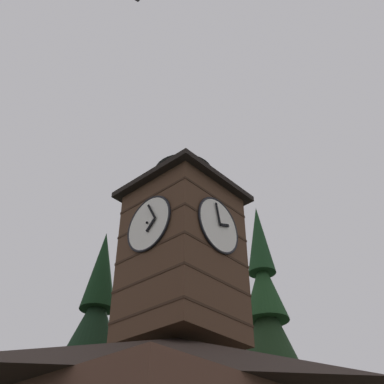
{
  "coord_description": "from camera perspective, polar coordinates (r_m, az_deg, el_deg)",
  "views": [
    {
      "loc": [
        10.89,
        9.5,
        1.44
      ],
      "look_at": [
        -1.67,
        -1.89,
        13.65
      ],
      "focal_mm": 42.72,
      "sensor_mm": 36.0,
      "label": 1
    }
  ],
  "objects": [
    {
      "name": "clock_tower",
      "position": [
        19.08,
        -1.2,
        -6.92
      ],
      "size": [
        4.52,
        4.52,
        9.4
      ],
      "color": "#4C3323",
      "rests_on": "building_main"
    }
  ]
}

